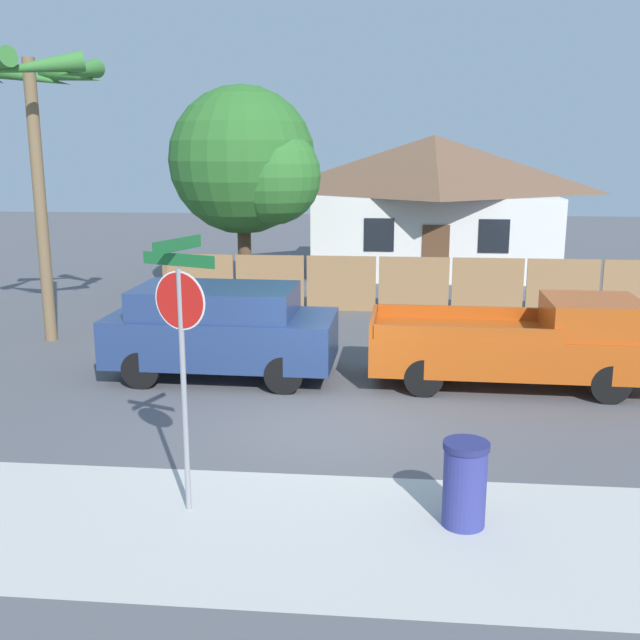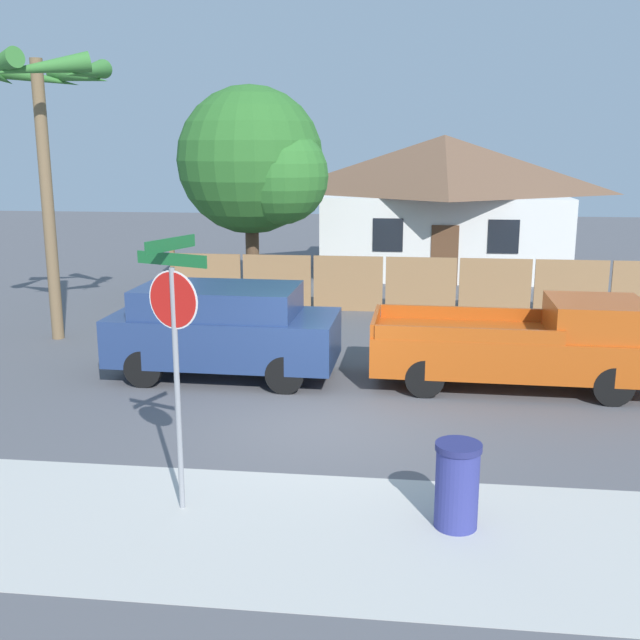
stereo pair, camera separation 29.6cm
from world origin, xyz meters
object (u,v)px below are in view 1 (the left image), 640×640
at_px(red_suv, 221,328).
at_px(trash_bin, 465,484).
at_px(oak_tree, 249,164).
at_px(orange_pickup, 525,343).
at_px(stop_sign, 181,328).
at_px(palm_tree, 31,96).
at_px(house, 432,201).

bearing_deg(red_suv, trash_bin, -51.77).
distance_m(oak_tree, orange_pickup, 10.68).
bearing_deg(stop_sign, trash_bin, 19.06).
bearing_deg(trash_bin, palm_tree, 137.73).
distance_m(palm_tree, orange_pickup, 11.92).
relative_size(red_suv, trash_bin, 4.18).
height_order(oak_tree, trash_bin, oak_tree).
height_order(house, stop_sign, house).
bearing_deg(orange_pickup, palm_tree, 167.96).
xyz_separation_m(orange_pickup, trash_bin, (-1.64, -5.66, -0.30)).
bearing_deg(palm_tree, orange_pickup, -13.30).
height_order(stop_sign, trash_bin, stop_sign).
relative_size(oak_tree, trash_bin, 5.84).
xyz_separation_m(palm_tree, trash_bin, (8.99, -8.18, -5.07)).
bearing_deg(oak_tree, stop_sign, -82.87).
distance_m(orange_pickup, stop_sign, 7.70).
bearing_deg(house, stop_sign, -101.51).
xyz_separation_m(house, red_suv, (-4.79, -13.89, -1.57)).
distance_m(house, oak_tree, 8.53).
height_order(house, palm_tree, palm_tree).
distance_m(oak_tree, stop_sign, 13.44).
relative_size(red_suv, orange_pickup, 0.83).
bearing_deg(orange_pickup, red_suv, -178.79).
bearing_deg(palm_tree, stop_sign, -55.53).
distance_m(house, red_suv, 14.78).
bearing_deg(stop_sign, oak_tree, 117.59).
distance_m(orange_pickup, trash_bin, 5.90).
bearing_deg(oak_tree, house, 47.99).
bearing_deg(red_suv, house, 72.23).
bearing_deg(palm_tree, trash_bin, -42.27).
bearing_deg(orange_pickup, oak_tree, 132.60).
xyz_separation_m(orange_pickup, stop_sign, (-5.08, -5.58, 1.53)).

